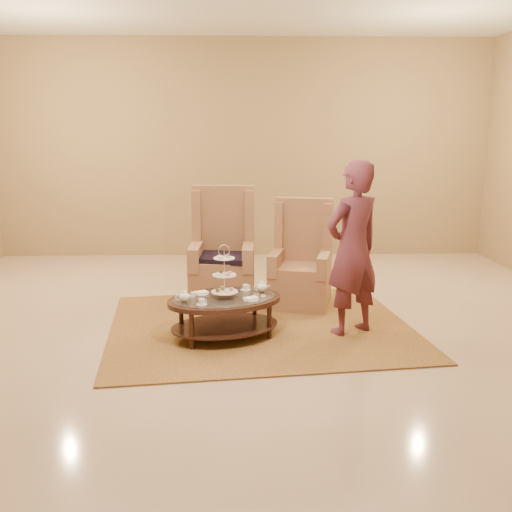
{
  "coord_description": "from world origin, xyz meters",
  "views": [
    {
      "loc": [
        -0.05,
        -5.43,
        2.0
      ],
      "look_at": [
        0.1,
        0.2,
        0.79
      ],
      "focal_mm": 40.0,
      "sensor_mm": 36.0,
      "label": 1
    }
  ],
  "objects_px": {
    "tea_table": "(225,305)",
    "armchair_right": "(301,270)",
    "person": "(353,249)",
    "armchair_left": "(223,263)"
  },
  "relations": [
    {
      "from": "tea_table",
      "to": "armchair_right",
      "type": "relative_size",
      "value": 1.06
    },
    {
      "from": "armchair_right",
      "to": "person",
      "type": "bearing_deg",
      "value": -55.59
    },
    {
      "from": "person",
      "to": "armchair_right",
      "type": "bearing_deg",
      "value": -100.07
    },
    {
      "from": "armchair_left",
      "to": "armchair_right",
      "type": "relative_size",
      "value": 1.11
    },
    {
      "from": "armchair_left",
      "to": "person",
      "type": "height_order",
      "value": "person"
    },
    {
      "from": "tea_table",
      "to": "armchair_right",
      "type": "xyz_separation_m",
      "value": [
        0.88,
        1.15,
        0.07
      ]
    },
    {
      "from": "armchair_right",
      "to": "person",
      "type": "distance_m",
      "value": 1.2
    },
    {
      "from": "tea_table",
      "to": "person",
      "type": "relative_size",
      "value": 0.76
    },
    {
      "from": "armchair_left",
      "to": "armchair_right",
      "type": "distance_m",
      "value": 0.95
    },
    {
      "from": "tea_table",
      "to": "armchair_left",
      "type": "relative_size",
      "value": 0.96
    }
  ]
}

